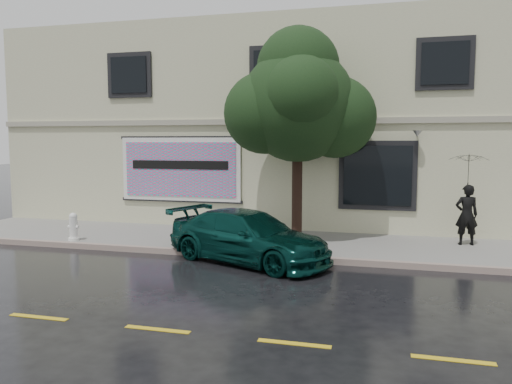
% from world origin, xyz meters
% --- Properties ---
extents(ground, '(90.00, 90.00, 0.00)m').
position_xyz_m(ground, '(0.00, 0.00, 0.00)').
color(ground, black).
rests_on(ground, ground).
extents(sidewalk, '(20.00, 3.50, 0.15)m').
position_xyz_m(sidewalk, '(0.00, 3.25, 0.07)').
color(sidewalk, gray).
rests_on(sidewalk, ground).
extents(curb, '(20.00, 0.18, 0.16)m').
position_xyz_m(curb, '(0.00, 1.50, 0.07)').
color(curb, gray).
rests_on(curb, ground).
extents(road_marking, '(19.00, 0.12, 0.01)m').
position_xyz_m(road_marking, '(0.00, -3.50, 0.01)').
color(road_marking, gold).
rests_on(road_marking, ground).
extents(building, '(20.00, 8.12, 7.00)m').
position_xyz_m(building, '(0.00, 9.00, 3.50)').
color(building, '#BCBB97').
rests_on(building, ground).
extents(billboard, '(4.30, 0.16, 2.20)m').
position_xyz_m(billboard, '(-3.20, 4.92, 2.05)').
color(billboard, white).
rests_on(billboard, ground).
extents(car, '(4.76, 3.47, 1.27)m').
position_xyz_m(car, '(0.19, 1.20, 0.63)').
color(car, '#08332E').
rests_on(car, ground).
extents(pedestrian, '(0.65, 0.48, 1.66)m').
position_xyz_m(pedestrian, '(5.61, 3.98, 0.98)').
color(pedestrian, black).
rests_on(pedestrian, sidewalk).
extents(umbrella, '(1.24, 1.24, 0.82)m').
position_xyz_m(umbrella, '(5.61, 3.98, 2.22)').
color(umbrella, black).
rests_on(umbrella, pedestrian).
extents(street_tree, '(3.22, 3.22, 5.46)m').
position_xyz_m(street_tree, '(0.99, 3.56, 3.98)').
color(street_tree, black).
rests_on(street_tree, sidewalk).
extents(fire_hydrant, '(0.33, 0.31, 0.80)m').
position_xyz_m(fire_hydrant, '(-5.17, 1.80, 0.54)').
color(fire_hydrant, white).
rests_on(fire_hydrant, sidewalk).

